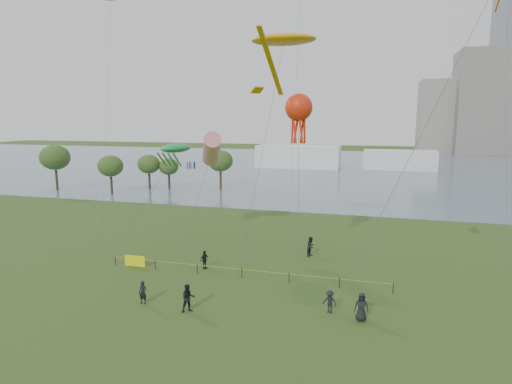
# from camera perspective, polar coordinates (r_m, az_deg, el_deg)

# --- Properties ---
(ground_plane) EXTENTS (400.00, 400.00, 0.00)m
(ground_plane) POSITION_cam_1_polar(r_m,az_deg,el_deg) (23.94, -7.04, -23.41)
(ground_plane) COLOR #233B12
(lake) EXTENTS (400.00, 120.00, 0.08)m
(lake) POSITION_cam_1_polar(r_m,az_deg,el_deg) (119.40, 11.73, 3.26)
(lake) COLOR slate
(lake) RESTS_ON ground_plane
(building_mid) EXTENTS (20.00, 20.00, 38.00)m
(building_mid) POSITION_cam_1_polar(r_m,az_deg,el_deg) (184.49, 28.03, 10.46)
(building_mid) COLOR slate
(building_mid) RESTS_ON ground_plane
(building_low) EXTENTS (16.00, 18.00, 28.00)m
(building_low) POSITION_cam_1_polar(r_m,az_deg,el_deg) (187.97, 23.30, 9.24)
(building_low) COLOR gray
(building_low) RESTS_ON ground_plane
(pavilion_left) EXTENTS (22.00, 8.00, 6.00)m
(pavilion_left) POSITION_cam_1_polar(r_m,az_deg,el_deg) (115.60, 5.65, 4.70)
(pavilion_left) COLOR white
(pavilion_left) RESTS_ON ground_plane
(pavilion_right) EXTENTS (18.00, 7.00, 5.00)m
(pavilion_right) POSITION_cam_1_polar(r_m,az_deg,el_deg) (117.06, 18.57, 4.06)
(pavilion_right) COLOR white
(pavilion_right) RESTS_ON ground_plane
(trees) EXTENTS (33.65, 14.75, 8.36)m
(trees) POSITION_cam_1_polar(r_m,az_deg,el_deg) (81.68, -16.49, 3.87)
(trees) COLOR #352718
(trees) RESTS_ON ground_plane
(fence) EXTENTS (24.07, 0.07, 1.05)m
(fence) POSITION_cam_1_polar(r_m,az_deg,el_deg) (38.26, -10.81, -9.53)
(fence) COLOR black
(fence) RESTS_ON ground_plane
(spectator_a) EXTENTS (1.20, 1.16, 1.96)m
(spectator_a) POSITION_cam_1_polar(r_m,az_deg,el_deg) (30.40, -9.03, -13.81)
(spectator_a) COLOR black
(spectator_a) RESTS_ON ground_plane
(spectator_b) EXTENTS (1.16, 0.87, 1.60)m
(spectator_b) POSITION_cam_1_polar(r_m,az_deg,el_deg) (30.40, 9.80, -14.21)
(spectator_b) COLOR black
(spectator_b) RESTS_ON ground_plane
(spectator_c) EXTENTS (0.72, 1.04, 1.64)m
(spectator_c) POSITION_cam_1_polar(r_m,az_deg,el_deg) (38.39, -6.89, -8.93)
(spectator_c) COLOR black
(spectator_c) RESTS_ON ground_plane
(spectator_d) EXTENTS (0.99, 0.70, 1.91)m
(spectator_d) POSITION_cam_1_polar(r_m,az_deg,el_deg) (29.68, 13.87, -14.65)
(spectator_d) COLOR black
(spectator_d) RESTS_ON ground_plane
(spectator_f) EXTENTS (0.63, 0.43, 1.67)m
(spectator_f) POSITION_cam_1_polar(r_m,az_deg,el_deg) (32.34, -14.85, -12.82)
(spectator_f) COLOR black
(spectator_f) RESTS_ON ground_plane
(spectator_g) EXTENTS (0.98, 1.11, 1.91)m
(spectator_g) POSITION_cam_1_polar(r_m,az_deg,el_deg) (41.74, 7.34, -7.21)
(spectator_g) COLOR black
(spectator_g) RESTS_ON ground_plane
(kite_stingray) EXTENTS (5.49, 10.17, 19.86)m
(kite_stingray) POSITION_cam_1_polar(r_m,az_deg,el_deg) (37.00, 3.64, 19.53)
(kite_stingray) COLOR #3F3F42
(kite_windsock) EXTENTS (4.26, 10.40, 11.85)m
(kite_windsock) POSITION_cam_1_polar(r_m,az_deg,el_deg) (44.63, -5.95, 5.65)
(kite_windsock) COLOR #3F3F42
(kite_creature) EXTENTS (5.15, 8.85, 10.62)m
(kite_creature) POSITION_cam_1_polar(r_m,az_deg,el_deg) (43.99, -10.63, 5.76)
(kite_creature) COLOR #3F3F42
(kite_octopus) EXTENTS (2.23, 4.25, 15.09)m
(kite_octopus) POSITION_cam_1_polar(r_m,az_deg,el_deg) (35.34, 5.72, 11.03)
(kite_octopus) COLOR #3F3F42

